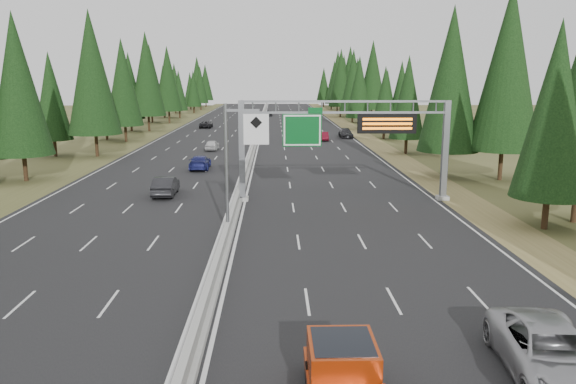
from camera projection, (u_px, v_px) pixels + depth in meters
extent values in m
cube|color=black|center=(256.00, 140.00, 88.26)|extent=(32.00, 260.00, 0.08)
cube|color=olive|center=(369.00, 140.00, 88.69)|extent=(3.60, 260.00, 0.06)
cube|color=#454721|center=(143.00, 140.00, 87.84)|extent=(3.60, 260.00, 0.06)
cube|color=gray|center=(256.00, 139.00, 88.23)|extent=(0.70, 260.00, 0.30)
cube|color=gray|center=(256.00, 136.00, 88.15)|extent=(0.30, 260.00, 0.60)
cube|color=slate|center=(242.00, 151.00, 43.40)|extent=(0.45, 0.45, 7.80)
cube|color=gray|center=(243.00, 199.00, 44.14)|extent=(0.90, 0.90, 0.30)
cube|color=slate|center=(445.00, 151.00, 43.78)|extent=(0.45, 0.45, 7.80)
cube|color=gray|center=(442.00, 198.00, 44.52)|extent=(0.90, 0.90, 0.30)
cube|color=slate|center=(345.00, 101.00, 42.83)|extent=(15.85, 0.35, 0.16)
cube|color=slate|center=(345.00, 112.00, 43.00)|extent=(15.85, 0.35, 0.16)
cube|color=#054C19|center=(302.00, 130.00, 42.94)|extent=(3.00, 0.10, 2.50)
cube|color=silver|center=(302.00, 130.00, 42.88)|extent=(2.85, 0.02, 2.35)
cube|color=#054C19|center=(315.00, 110.00, 42.66)|extent=(1.10, 0.10, 0.45)
cube|color=black|center=(387.00, 124.00, 42.94)|extent=(4.50, 0.40, 1.50)
cube|color=orange|center=(388.00, 119.00, 42.66)|extent=(3.80, 0.02, 0.18)
cube|color=orange|center=(387.00, 124.00, 42.73)|extent=(3.80, 0.02, 0.18)
cube|color=orange|center=(387.00, 128.00, 42.80)|extent=(3.80, 0.02, 0.18)
cylinder|color=slate|center=(227.00, 171.00, 33.57)|extent=(0.20, 0.20, 8.00)
cube|color=gray|center=(228.00, 234.00, 34.34)|extent=(0.50, 0.50, 0.20)
cube|color=slate|center=(242.00, 110.00, 32.88)|extent=(2.00, 0.15, 0.15)
cube|color=silver|center=(256.00, 129.00, 33.00)|extent=(1.50, 0.06, 1.80)
cylinder|color=black|center=(545.00, 213.00, 35.96)|extent=(0.40, 0.40, 2.10)
cone|color=black|center=(555.00, 110.00, 34.65)|extent=(4.73, 4.73, 11.03)
cylinder|color=black|center=(575.00, 205.00, 37.61)|extent=(0.40, 0.40, 2.40)
cylinder|color=black|center=(446.00, 164.00, 54.80)|extent=(0.40, 0.40, 2.61)
cone|color=black|center=(451.00, 79.00, 53.18)|extent=(5.87, 5.87, 13.70)
cylinder|color=black|center=(500.00, 165.00, 53.32)|extent=(0.40, 0.40, 2.90)
cone|color=black|center=(508.00, 67.00, 51.52)|extent=(6.53, 6.53, 15.24)
cylinder|color=black|center=(406.00, 146.00, 72.13)|extent=(0.40, 0.40, 1.99)
cone|color=black|center=(408.00, 97.00, 70.89)|extent=(4.49, 4.49, 10.47)
cylinder|color=black|center=(444.00, 147.00, 71.27)|extent=(0.40, 0.40, 1.90)
cone|color=black|center=(447.00, 100.00, 70.09)|extent=(4.28, 4.28, 9.99)
cylinder|color=black|center=(384.00, 133.00, 90.14)|extent=(0.40, 0.40, 1.85)
cone|color=black|center=(385.00, 97.00, 88.99)|extent=(4.16, 4.16, 9.71)
cylinder|color=black|center=(400.00, 133.00, 90.34)|extent=(0.40, 0.40, 1.97)
cone|color=black|center=(401.00, 94.00, 89.12)|extent=(4.44, 4.44, 10.36)
cylinder|color=black|center=(358.00, 123.00, 107.62)|extent=(0.40, 0.40, 2.21)
cone|color=black|center=(359.00, 87.00, 106.26)|extent=(4.96, 4.96, 11.58)
cylinder|color=black|center=(386.00, 125.00, 106.50)|extent=(0.40, 0.40, 1.80)
cone|color=black|center=(387.00, 95.00, 105.38)|extent=(4.05, 4.05, 9.45)
cylinder|color=black|center=(352.00, 117.00, 124.28)|extent=(0.40, 0.40, 2.54)
cone|color=black|center=(353.00, 80.00, 122.71)|extent=(5.71, 5.71, 13.33)
cylinder|color=black|center=(371.00, 116.00, 124.94)|extent=(0.40, 0.40, 2.85)
cone|color=black|center=(373.00, 75.00, 123.17)|extent=(6.41, 6.41, 14.96)
cylinder|color=black|center=(340.00, 112.00, 141.46)|extent=(0.40, 0.40, 2.70)
cone|color=black|center=(341.00, 78.00, 139.79)|extent=(6.07, 6.07, 14.17)
cylinder|color=black|center=(357.00, 112.00, 142.43)|extent=(0.40, 0.40, 2.34)
cone|color=black|center=(357.00, 83.00, 140.98)|extent=(5.26, 5.26, 12.28)
cylinder|color=black|center=(337.00, 108.00, 157.41)|extent=(0.40, 0.40, 2.76)
cone|color=black|center=(338.00, 77.00, 155.70)|extent=(6.20, 6.20, 14.48)
cylinder|color=black|center=(349.00, 107.00, 160.45)|extent=(0.40, 0.40, 2.97)
cone|color=black|center=(350.00, 74.00, 158.61)|extent=(6.68, 6.68, 15.59)
cylinder|color=black|center=(331.00, 107.00, 176.21)|extent=(0.40, 0.40, 1.86)
cone|color=black|center=(331.00, 88.00, 175.06)|extent=(4.20, 4.20, 9.79)
cylinder|color=black|center=(343.00, 105.00, 175.75)|extent=(0.40, 0.40, 2.68)
cone|color=black|center=(344.00, 78.00, 174.09)|extent=(6.04, 6.04, 14.09)
cylinder|color=black|center=(323.00, 104.00, 192.24)|extent=(0.40, 0.40, 2.13)
cone|color=black|center=(324.00, 84.00, 190.92)|extent=(4.78, 4.78, 11.16)
cylinder|color=black|center=(334.00, 103.00, 193.47)|extent=(0.40, 0.40, 2.49)
cone|color=black|center=(334.00, 80.00, 191.93)|extent=(5.61, 5.61, 13.10)
cylinder|color=black|center=(25.00, 168.00, 52.90)|extent=(0.40, 0.40, 2.49)
cone|color=black|center=(17.00, 84.00, 51.36)|extent=(5.61, 5.61, 13.08)
cylinder|color=black|center=(97.00, 145.00, 69.24)|extent=(0.40, 0.40, 2.83)
cone|color=black|center=(92.00, 72.00, 67.48)|extent=(6.36, 6.36, 14.85)
cylinder|color=black|center=(55.00, 148.00, 69.95)|extent=(0.40, 0.40, 2.05)
cone|color=black|center=(51.00, 96.00, 68.69)|extent=(4.60, 4.60, 10.74)
cylinder|color=black|center=(126.00, 134.00, 85.98)|extent=(0.40, 0.40, 2.48)
cone|color=black|center=(123.00, 82.00, 84.44)|extent=(5.59, 5.59, 13.04)
cylinder|color=black|center=(107.00, 134.00, 88.97)|extent=(0.40, 0.40, 1.84)
cone|color=black|center=(105.00, 97.00, 87.83)|extent=(4.13, 4.13, 9.65)
cylinder|color=black|center=(149.00, 123.00, 103.14)|extent=(0.40, 0.40, 2.86)
cone|color=black|center=(147.00, 74.00, 101.37)|extent=(6.44, 6.44, 15.02)
cylinder|color=black|center=(131.00, 125.00, 103.45)|extent=(0.40, 0.40, 2.29)
cone|color=black|center=(129.00, 86.00, 102.03)|extent=(5.14, 5.14, 12.00)
cylinder|color=black|center=(169.00, 117.00, 122.31)|extent=(0.40, 0.40, 2.63)
cone|color=black|center=(168.00, 79.00, 120.68)|extent=(5.92, 5.92, 13.82)
cylinder|color=black|center=(152.00, 116.00, 124.22)|extent=(0.40, 0.40, 2.71)
cone|color=black|center=(150.00, 77.00, 122.54)|extent=(6.10, 6.10, 14.24)
cylinder|color=black|center=(180.00, 114.00, 138.23)|extent=(0.40, 0.40, 1.85)
cone|color=black|center=(179.00, 90.00, 137.09)|extent=(4.16, 4.16, 9.70)
cylinder|color=black|center=(165.00, 113.00, 139.38)|extent=(0.40, 0.40, 2.05)
cone|color=black|center=(164.00, 87.00, 138.12)|extent=(4.60, 4.60, 10.74)
cylinder|color=black|center=(194.00, 110.00, 157.00)|extent=(0.40, 0.40, 1.88)
cone|color=black|center=(193.00, 89.00, 155.84)|extent=(4.23, 4.23, 9.87)
cylinder|color=black|center=(176.00, 109.00, 157.97)|extent=(0.40, 0.40, 2.21)
cone|color=black|center=(175.00, 84.00, 156.60)|extent=(4.97, 4.97, 11.59)
cylinder|color=black|center=(201.00, 106.00, 173.61)|extent=(0.40, 0.40, 2.14)
cone|color=black|center=(200.00, 85.00, 172.28)|extent=(4.81, 4.81, 11.23)
cylinder|color=black|center=(191.00, 106.00, 176.79)|extent=(0.40, 0.40, 1.85)
cone|color=black|center=(190.00, 88.00, 175.64)|extent=(4.17, 4.17, 9.73)
cylinder|color=black|center=(206.00, 104.00, 192.54)|extent=(0.40, 0.40, 2.30)
cone|color=black|center=(205.00, 82.00, 191.12)|extent=(5.18, 5.18, 12.09)
cylinder|color=black|center=(198.00, 103.00, 193.60)|extent=(0.40, 0.40, 2.72)
cone|color=black|center=(197.00, 78.00, 191.92)|extent=(6.12, 6.12, 14.28)
imported|color=#9A9A9E|center=(551.00, 353.00, 17.81)|extent=(3.44, 6.44, 1.72)
cylinder|color=black|center=(310.00, 375.00, 17.38)|extent=(0.31, 0.83, 0.83)
cylinder|color=black|center=(367.00, 374.00, 17.43)|extent=(0.31, 0.83, 0.83)
cube|color=#952B09|center=(342.00, 360.00, 16.52)|extent=(1.97, 2.28, 1.14)
cube|color=black|center=(342.00, 350.00, 16.46)|extent=(1.76, 1.97, 0.57)
imported|color=#125136|center=(294.00, 138.00, 83.33)|extent=(2.10, 4.74, 1.58)
imported|color=maroon|center=(324.00, 136.00, 87.07)|extent=(1.54, 4.02, 1.31)
imported|color=black|center=(346.00, 133.00, 91.16)|extent=(2.05, 4.98, 1.44)
imported|color=silver|center=(314.00, 124.00, 109.38)|extent=(2.59, 5.17, 1.40)
imported|color=black|center=(269.00, 113.00, 144.18)|extent=(1.91, 4.35, 1.46)
imported|color=black|center=(166.00, 186.00, 46.06)|extent=(1.77, 4.79, 1.57)
imported|color=navy|center=(200.00, 162.00, 59.46)|extent=(2.19, 5.08, 1.46)
imported|color=silver|center=(212.00, 145.00, 75.24)|extent=(1.82, 4.12, 1.38)
imported|color=black|center=(206.00, 124.00, 109.65)|extent=(2.32, 4.92, 1.36)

